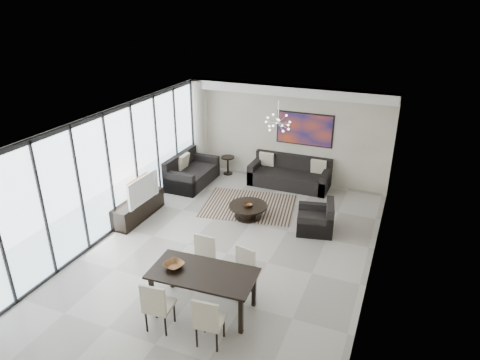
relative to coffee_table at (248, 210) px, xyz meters
The scene contains 20 objects.
room_shell 2.23m from the coffee_table, 69.79° to the right, with size 6.00×9.00×2.90m.
window_wall 3.44m from the coffee_table, 147.10° to the right, with size 0.37×8.95×2.90m.
soffit 3.64m from the coffee_table, 86.08° to the left, with size 5.98×0.40×0.26m, color white.
painting 3.17m from the coffee_table, 76.12° to the left, with size 1.68×0.04×0.98m, color #CA461C.
chandelier 2.34m from the coffee_table, 58.17° to the left, with size 0.66×0.66×0.71m.
rug 0.66m from the coffee_table, 108.90° to the left, with size 2.40×1.84×0.01m, color black.
coffee_table is the anchor object (origin of this frame).
bowl_coffee 0.20m from the coffee_table, 69.79° to the right, with size 0.23×0.23×0.07m, color brown.
sofa_main 2.38m from the coffee_table, 79.99° to the left, with size 2.34×0.96×0.85m.
loveseat 2.72m from the coffee_table, 151.01° to the left, with size 1.01×1.79×0.90m.
armchair 1.76m from the coffee_table, ahead, with size 1.01×1.04×0.74m.
side_table 2.92m from the coffee_table, 124.05° to the left, with size 0.42×0.42×0.58m.
tv_console 2.80m from the coffee_table, 157.27° to the right, with size 0.48×1.70×0.53m, color black.
television 2.77m from the coffee_table, 154.49° to the right, with size 1.16×0.15×0.67m, color gray.
dining_table 3.59m from the coffee_table, 81.60° to the right, with size 1.93×1.05×0.78m.
dining_chair_sw 4.33m from the coffee_table, 89.25° to the right, with size 0.49×0.49×0.98m.
dining_chair_se 4.43m from the coffee_table, 76.91° to the right, with size 0.48×0.48×0.96m.
dining_chair_nw 2.79m from the coffee_table, 87.28° to the right, with size 0.45×0.45×0.97m.
dining_chair_ne 2.98m from the coffee_table, 70.60° to the right, with size 0.50×0.50×0.92m.
bowl_dining 3.63m from the coffee_table, 90.45° to the right, with size 0.34×0.34×0.08m, color brown.
Camera 1 is at (3.32, -7.28, 5.30)m, focal length 32.00 mm.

